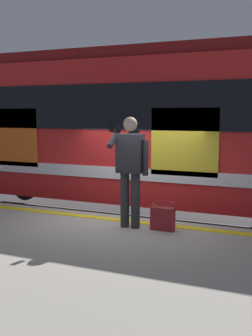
{
  "coord_description": "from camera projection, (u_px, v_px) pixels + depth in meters",
  "views": [
    {
      "loc": [
        -2.5,
        6.1,
        2.8
      ],
      "look_at": [
        -0.19,
        0.3,
        1.9
      ],
      "focal_mm": 41.01,
      "sensor_mm": 36.0,
      "label": 1
    }
  ],
  "objects": [
    {
      "name": "ground_plane",
      "position": [
        122.0,
        269.0,
        6.93
      ],
      "size": [
        24.93,
        24.93,
        0.0
      ],
      "primitive_type": "plane",
      "color": "#3D3D3F"
    },
    {
      "name": "track_rail_near",
      "position": [
        150.0,
        239.0,
        8.38
      ],
      "size": [
        20.61,
        0.08,
        0.16
      ],
      "primitive_type": "cube",
      "color": "slate",
      "rests_on": "ground"
    },
    {
      "name": "safety_line",
      "position": [
        116.0,
        220.0,
        6.51
      ],
      "size": [
        15.54,
        0.16,
        0.01
      ],
      "primitive_type": "cube",
      "color": "yellow",
      "rests_on": "platform"
    },
    {
      "name": "train_carriage",
      "position": [
        118.0,
        125.0,
        9.07
      ],
      "size": [
        11.03,
        2.86,
        3.96
      ],
      "color": "red",
      "rests_on": "ground"
    },
    {
      "name": "track_rail_far",
      "position": [
        168.0,
        222.0,
        9.7
      ],
      "size": [
        20.61,
        0.08,
        0.16
      ],
      "primitive_type": "cube",
      "color": "slate",
      "rests_on": "ground"
    },
    {
      "name": "handbag",
      "position": [
        163.0,
        217.0,
        5.92
      ],
      "size": [
        0.37,
        0.33,
        0.43
      ],
      "color": "maroon",
      "rests_on": "platform"
    },
    {
      "name": "platform",
      "position": [
        65.0,
        290.0,
        5.02
      ],
      "size": [
        15.86,
        3.99,
        1.0
      ],
      "primitive_type": "cube",
      "color": "#9E998E",
      "rests_on": "ground"
    },
    {
      "name": "passenger",
      "position": [
        130.0,
        163.0,
        5.95
      ],
      "size": [
        0.57,
        0.55,
        1.74
      ],
      "color": "#262628",
      "rests_on": "platform"
    }
  ]
}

